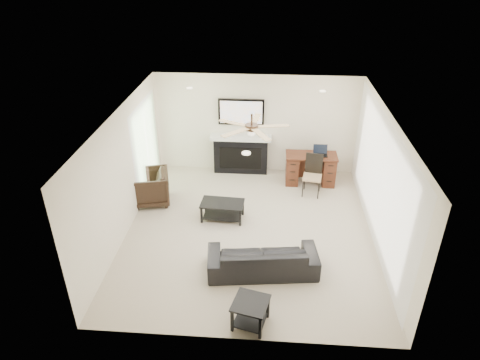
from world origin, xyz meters
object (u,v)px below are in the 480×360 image
(fireplace_unit, at_px, (241,138))
(desk, at_px, (310,169))
(sofa, at_px, (263,258))
(coffee_table, at_px, (222,211))
(armchair, at_px, (150,187))

(fireplace_unit, height_order, desk, fireplace_unit)
(sofa, height_order, coffee_table, sofa)
(armchair, bearing_deg, coffee_table, 58.26)
(coffee_table, height_order, fireplace_unit, fireplace_unit)
(sofa, distance_m, coffee_table, 1.84)
(coffee_table, bearing_deg, sofa, -56.91)
(armchair, xyz_separation_m, desk, (3.66, 1.17, -0.00))
(fireplace_unit, xyz_separation_m, desk, (1.73, -0.45, -0.57))
(coffee_table, distance_m, fireplace_unit, 2.31)
(coffee_table, bearing_deg, desk, 45.06)
(sofa, relative_size, armchair, 2.34)
(fireplace_unit, bearing_deg, desk, -14.54)
(desk, bearing_deg, armchair, -162.22)
(coffee_table, xyz_separation_m, fireplace_unit, (0.23, 2.17, 0.75))
(sofa, distance_m, desk, 3.49)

